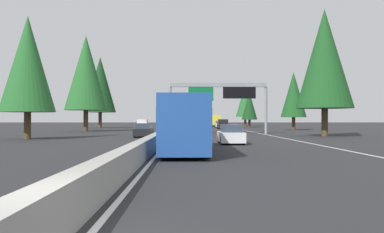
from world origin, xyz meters
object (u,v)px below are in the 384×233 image
(minivan_near_center, at_px, (213,122))
(conifer_right_distant, at_px, (245,100))
(sedan_far_center, at_px, (219,124))
(box_truck_mid_left, at_px, (215,120))
(conifer_left_near, at_px, (86,73))
(conifer_right_mid, at_px, (294,95))
(sign_gantry_overhead, at_px, (219,93))
(sedan_mid_right, at_px, (231,135))
(sedan_far_left, at_px, (209,123))
(conifer_right_far, at_px, (249,106))
(conifer_right_near, at_px, (325,59))
(oncoming_far, at_px, (142,124))
(conifer_left_foreground, at_px, (28,64))
(bus_near_right, at_px, (185,122))
(conifer_left_mid, at_px, (100,85))
(pickup_distant_b, at_px, (223,124))
(oncoming_near, at_px, (144,131))

(minivan_near_center, height_order, conifer_right_distant, conifer_right_distant)
(sedan_far_center, height_order, box_truck_mid_left, box_truck_mid_left)
(conifer_left_near, bearing_deg, conifer_right_mid, -78.30)
(minivan_near_center, bearing_deg, sign_gantry_overhead, 177.17)
(sedan_mid_right, height_order, sedan_far_left, same)
(box_truck_mid_left, bearing_deg, conifer_right_distant, -58.72)
(conifer_right_far, bearing_deg, conifer_right_mid, -167.79)
(conifer_right_near, bearing_deg, sedan_far_center, 9.72)
(oncoming_far, relative_size, conifer_right_mid, 0.55)
(conifer_right_distant, bearing_deg, oncoming_far, 142.95)
(conifer_left_foreground, bearing_deg, bus_near_right, -134.59)
(conifer_right_distant, bearing_deg, conifer_left_mid, 121.67)
(pickup_distant_b, relative_size, conifer_right_mid, 0.55)
(bus_near_right, bearing_deg, conifer_right_far, -11.92)
(sedan_far_center, height_order, conifer_right_far, conifer_right_far)
(sign_gantry_overhead, height_order, conifer_right_far, conifer_right_far)
(pickup_distant_b, height_order, box_truck_mid_left, box_truck_mid_left)
(oncoming_far, xyz_separation_m, conifer_left_foreground, (-37.88, 6.64, 6.21))
(sedan_mid_right, relative_size, conifer_left_near, 0.29)
(sign_gantry_overhead, height_order, pickup_distant_b, sign_gantry_overhead)
(box_truck_mid_left, xyz_separation_m, conifer_left_foreground, (-64.58, 22.15, 5.51))
(oncoming_near, bearing_deg, conifer_right_distant, 162.83)
(sign_gantry_overhead, bearing_deg, conifer_right_near, -123.46)
(conifer_right_mid, bearing_deg, bus_near_right, 158.14)
(oncoming_near, xyz_separation_m, conifer_right_near, (1.66, -19.80, 7.90))
(conifer_right_far, bearing_deg, sedan_mid_right, 169.85)
(pickup_distant_b, relative_size, conifer_right_distant, 0.49)
(pickup_distant_b, bearing_deg, conifer_right_near, -166.11)
(sign_gantry_overhead, relative_size, conifer_left_mid, 0.83)
(box_truck_mid_left, height_order, conifer_right_far, conifer_right_far)
(conifer_right_mid, relative_size, conifer_right_distant, 0.88)
(box_truck_mid_left, bearing_deg, conifer_left_near, 150.10)
(oncoming_far, bearing_deg, pickup_distant_b, 96.05)
(oncoming_far, xyz_separation_m, conifer_left_near, (-13.01, 7.33, 8.21))
(sedan_far_left, bearing_deg, box_truck_mid_left, 179.97)
(box_truck_mid_left, bearing_deg, sedan_far_center, -178.95)
(bus_near_right, bearing_deg, sedan_mid_right, -24.87)
(box_truck_mid_left, height_order, sedan_far_left, box_truck_mid_left)
(pickup_distant_b, xyz_separation_m, sedan_far_center, (12.96, -0.31, -0.23))
(box_truck_mid_left, bearing_deg, minivan_near_center, -0.85)
(bus_near_right, relative_size, sedan_far_left, 2.61)
(conifer_right_mid, bearing_deg, conifer_left_foreground, 133.50)
(oncoming_near, relative_size, conifer_left_mid, 0.29)
(minivan_near_center, bearing_deg, conifer_left_foreground, 163.40)
(pickup_distant_b, relative_size, conifer_right_near, 0.40)
(minivan_near_center, relative_size, conifer_left_foreground, 0.43)
(sign_gantry_overhead, relative_size, sedan_far_center, 2.88)
(sign_gantry_overhead, height_order, conifer_right_mid, conifer_right_mid)
(sedan_far_left, xyz_separation_m, conifer_left_mid, (-43.23, 25.69, 8.60))
(conifer_right_mid, bearing_deg, sedan_far_left, 10.91)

